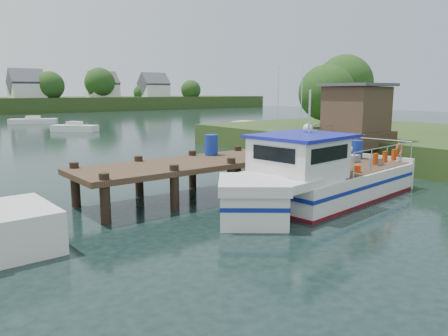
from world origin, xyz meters
TOP-DOWN VIEW (x-y plane):
  - ground_plane at (0.00, 0.00)m, footprint 160.00×160.00m
  - near_shore at (16.88, -0.73)m, footprint 16.00×30.00m
  - dock at (6.51, 0.01)m, footprint 16.60×3.00m
  - lobster_boat at (1.66, -3.68)m, footprint 10.31×3.85m
  - moored_far at (4.78, 45.50)m, footprint 6.03×4.24m
  - moored_b at (5.01, 31.07)m, footprint 4.20×4.60m
  - moored_c at (17.03, 18.05)m, footprint 8.29×5.32m

SIDE VIEW (x-z plane):
  - ground_plane at x=0.00m, z-range 0.00..0.00m
  - moored_far at x=4.78m, z-range -0.13..0.85m
  - moored_b at x=5.01m, z-range -0.13..0.90m
  - moored_c at x=17.03m, z-range -0.16..1.08m
  - lobster_boat at x=1.66m, z-range -1.56..3.33m
  - near_shore at x=16.88m, z-range -1.83..5.93m
  - dock at x=6.51m, z-range -0.15..4.63m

